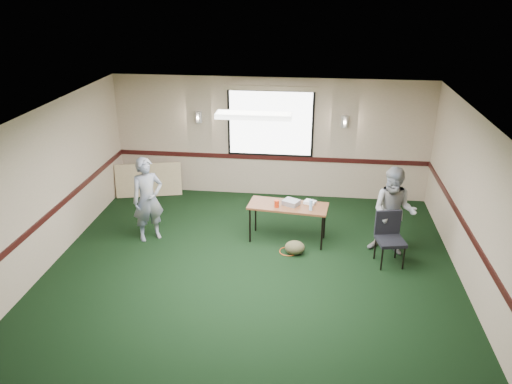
# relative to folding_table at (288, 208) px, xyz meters

# --- Properties ---
(ground) EXTENTS (8.00, 8.00, 0.00)m
(ground) POSITION_rel_folding_table_xyz_m (-0.54, -1.83, -0.68)
(ground) COLOR black
(ground) RESTS_ON ground
(room_shell) EXTENTS (8.00, 8.02, 8.00)m
(room_shell) POSITION_rel_folding_table_xyz_m (-0.54, 0.29, 0.90)
(room_shell) COLOR tan
(room_shell) RESTS_ON ground
(folding_table) EXTENTS (1.53, 0.74, 0.74)m
(folding_table) POSITION_rel_folding_table_xyz_m (0.00, 0.00, 0.00)
(folding_table) COLOR #5C2B1A
(folding_table) RESTS_ON ground
(projector) EXTENTS (0.36, 0.34, 0.09)m
(projector) POSITION_rel_folding_table_xyz_m (0.05, 0.02, 0.10)
(projector) COLOR gray
(projector) RESTS_ON folding_table
(game_console) EXTENTS (0.26, 0.23, 0.05)m
(game_console) POSITION_rel_folding_table_xyz_m (0.40, 0.13, 0.08)
(game_console) COLOR silver
(game_console) RESTS_ON folding_table
(red_cup) EXTENTS (0.09, 0.09, 0.13)m
(red_cup) POSITION_rel_folding_table_xyz_m (-0.20, -0.11, 0.12)
(red_cup) COLOR red
(red_cup) RESTS_ON folding_table
(water_bottle) EXTENTS (0.06, 0.06, 0.20)m
(water_bottle) POSITION_rel_folding_table_xyz_m (0.42, -0.17, 0.15)
(water_bottle) COLOR #97C7F8
(water_bottle) RESTS_ON folding_table
(duffel_bag) EXTENTS (0.37, 0.28, 0.26)m
(duffel_bag) POSITION_rel_folding_table_xyz_m (0.17, -0.51, -0.55)
(duffel_bag) COLOR #49412A
(duffel_bag) RESTS_ON ground
(cable_coil) EXTENTS (0.39, 0.39, 0.02)m
(cable_coil) POSITION_rel_folding_table_xyz_m (0.05, -0.45, -0.67)
(cable_coil) COLOR #C44618
(cable_coil) RESTS_ON ground
(folded_table) EXTENTS (1.49, 0.58, 0.76)m
(folded_table) POSITION_rel_folding_table_xyz_m (-3.29, 1.77, -0.30)
(folded_table) COLOR tan
(folded_table) RESTS_ON ground
(conference_chair) EXTENTS (0.54, 0.55, 0.93)m
(conference_chair) POSITION_rel_folding_table_xyz_m (1.80, -0.57, -0.14)
(conference_chair) COLOR black
(conference_chair) RESTS_ON ground
(person_left) EXTENTS (0.71, 0.66, 1.63)m
(person_left) POSITION_rel_folding_table_xyz_m (-2.62, -0.23, 0.13)
(person_left) COLOR #3A4A7F
(person_left) RESTS_ON ground
(person_right) EXTENTS (0.94, 0.82, 1.64)m
(person_right) POSITION_rel_folding_table_xyz_m (1.88, -0.24, 0.14)
(person_right) COLOR #7C92C2
(person_right) RESTS_ON ground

